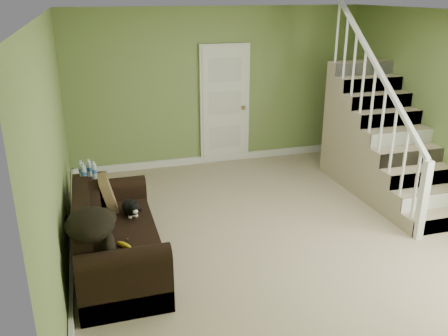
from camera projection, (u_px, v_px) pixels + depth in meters
floor at (279, 232)px, 5.91m from camera, size 5.00×5.50×0.01m
ceiling at (289, 13)px, 4.99m from camera, size 5.00×5.50×0.01m
wall_back at (218, 88)px, 7.92m from camera, size 5.00×0.04×2.60m
wall_left at (55, 151)px, 4.79m from camera, size 0.04×5.50×2.60m
baseboard_back at (219, 158)px, 8.33m from camera, size 5.00×0.04×0.12m
baseboard_left at (72, 257)px, 5.23m from camera, size 0.04×5.50×0.12m
baseboard_right at (445, 204)px, 6.54m from camera, size 0.04×5.50×0.12m
door at (225, 105)px, 8.01m from camera, size 0.86×0.12×2.02m
staircase at (379, 146)px, 7.08m from camera, size 1.00×2.51×2.82m
sofa at (114, 241)px, 5.10m from camera, size 0.86×1.98×0.78m
side_table at (92, 196)px, 6.25m from camera, size 0.45×0.45×0.76m
cat at (131, 208)px, 5.37m from camera, size 0.27×0.48×0.24m
banana at (124, 245)px, 4.71m from camera, size 0.16×0.19×0.05m
throw_pillow at (108, 194)px, 5.53m from camera, size 0.21×0.42×0.43m
throw_blanket at (90, 224)px, 4.36m from camera, size 0.61×0.70×0.24m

